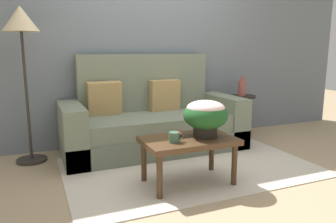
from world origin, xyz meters
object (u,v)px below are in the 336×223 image
coffee_table (189,144)px  floor_lamp (21,33)px  couch (152,123)px  potted_plant (206,115)px  snack_bowl (178,134)px  coffee_mug (174,137)px  table_vase (242,88)px  side_table (242,108)px

coffee_table → floor_lamp: floor_lamp is taller
couch → potted_plant: (0.10, -1.14, 0.30)m
potted_plant → snack_bowl: (-0.24, 0.08, -0.17)m
coffee_mug → table_vase: 2.13m
floor_lamp → table_vase: (2.80, 0.04, -0.70)m
potted_plant → table_vase: table_vase is taller
couch → table_vase: couch is taller
potted_plant → coffee_mug: potted_plant is taller
coffee_table → potted_plant: potted_plant is taller
couch → coffee_table: couch is taller
coffee_table → side_table: side_table is taller
table_vase → floor_lamp: bearing=-179.2°
coffee_table → side_table: 1.95m
floor_lamp → coffee_mug: 1.96m
side_table → table_vase: (-0.02, 0.00, 0.29)m
side_table → coffee_mug: 2.13m
couch → snack_bowl: size_ratio=19.72×
potted_plant → couch: bearing=95.1°
couch → coffee_table: (-0.06, -1.13, 0.04)m
coffee_table → side_table: size_ratio=1.44×
couch → side_table: bearing=5.1°
coffee_table → coffee_mug: size_ratio=6.19×
side_table → floor_lamp: floor_lamp is taller
side_table → snack_bowl: (-1.56, -1.19, 0.07)m
coffee_table → floor_lamp: (-1.33, 1.22, 1.02)m
coffee_table → snack_bowl: snack_bowl is taller
snack_bowl → coffee_table: bearing=-41.7°
floor_lamp → coffee_mug: floor_lamp is taller
coffee_mug → floor_lamp: bearing=131.8°
coffee_table → potted_plant: bearing=-3.1°
couch → side_table: (1.42, 0.13, 0.06)m
side_table → snack_bowl: size_ratio=5.25×
snack_bowl → table_vase: 1.96m
couch → coffee_table: size_ratio=2.60×
side_table → coffee_mug: side_table is taller
snack_bowl → table_vase: bearing=37.6°
table_vase → snack_bowl: bearing=-142.4°
potted_plant → coffee_table: bearing=176.9°
couch → table_vase: size_ratio=8.06×
coffee_table → snack_bowl: size_ratio=7.57×
floor_lamp → snack_bowl: floor_lamp is taller
coffee_mug → snack_bowl: 0.17m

